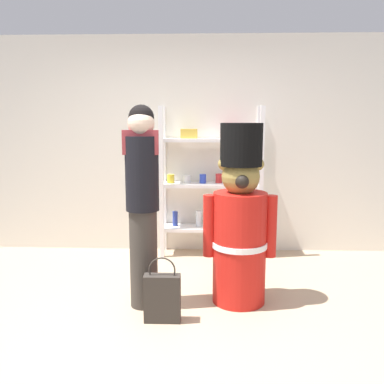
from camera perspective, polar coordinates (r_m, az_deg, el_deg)
ground_plane at (r=3.38m, az=-3.24°, el=-18.58°), size 6.40×6.40×0.00m
back_wall at (r=5.18m, az=-1.14°, el=6.31°), size 6.40×0.12×2.60m
merchandise_shelf at (r=5.00m, az=2.61°, el=1.62°), size 1.20×0.35×1.77m
teddy_bear_guard at (r=3.69m, az=6.51°, el=-4.31°), size 0.64×0.48×1.58m
person_shopper at (r=3.56m, az=-6.72°, el=-0.98°), size 0.29×0.28×1.73m
shopping_bag at (r=3.47m, az=-4.04°, el=-14.03°), size 0.29×0.11×0.54m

